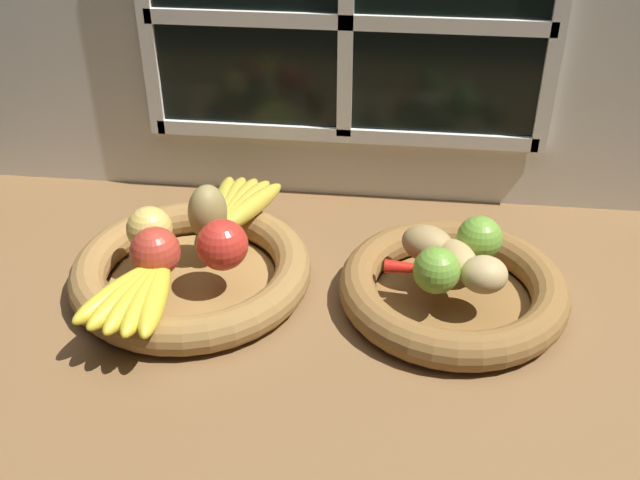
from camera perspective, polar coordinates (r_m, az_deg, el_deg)
The scene contains 16 objects.
ground_plane at distance 109.47cm, azimuth 0.43°, elevation -4.44°, with size 140.00×90.00×3.00cm, color brown.
back_wall at distance 122.44cm, azimuth 2.07°, elevation 15.27°, with size 140.00×4.60×55.00cm.
fruit_bowl_left at distance 109.67cm, azimuth -9.80°, elevation -2.37°, with size 34.84×34.84×5.24cm.
fruit_bowl_right at distance 106.21cm, azimuth 10.14°, elevation -3.72°, with size 32.05×32.05×5.24cm.
apple_golden_left at distance 109.29cm, azimuth -12.86°, elevation 0.95°, with size 6.62×6.62×6.62cm, color #DBB756.
apple_red_front at distance 103.41cm, azimuth -12.52°, elevation -0.89°, with size 6.94×6.94×6.94cm, color #B73828.
apple_red_right at distance 103.07cm, azimuth -7.50°, elevation -0.37°, with size 7.19×7.19×7.19cm, color red.
pear_brown at distance 109.52cm, azimuth -8.61°, elevation 2.12°, with size 6.36×5.53×8.58cm, color olive.
banana_bunch_front at distance 99.06cm, azimuth -13.78°, elevation -4.04°, with size 12.61×17.56×3.31cm.
banana_bunch_back at distance 115.87cm, azimuth -6.45°, elevation 2.59°, with size 11.58×18.64×3.17cm.
potato_large at distance 103.31cm, azimuth 10.40°, elevation -1.46°, with size 7.98×5.05×4.55cm, color tan.
potato_oblong at distance 105.45cm, azimuth 8.24°, elevation -0.28°, with size 7.52×5.68×5.07cm, color #A38451.
potato_small at distance 100.71cm, azimuth 12.46°, elevation -2.60°, with size 6.30×5.76×4.92cm, color tan.
lime_near at distance 99.13cm, azimuth 8.93°, elevation -2.30°, with size 6.31×6.31×6.31cm, color #6B9E33.
lime_far at distance 106.66cm, azimuth 12.12°, elevation 0.12°, with size 6.42×6.42×6.42cm, color #6B9E33.
chili_pepper at distance 103.04cm, azimuth 8.93°, elevation -2.29°, with size 1.90×1.90×14.30cm, color red.
Camera 1 is at (9.24, -86.60, 64.83)cm, focal length 41.74 mm.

